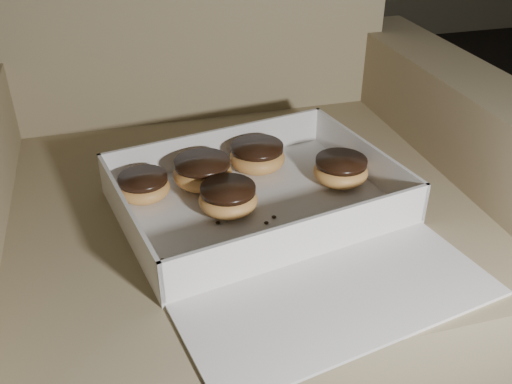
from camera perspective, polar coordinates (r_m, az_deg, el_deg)
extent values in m
cube|color=#897D57|center=(1.09, -1.94, -9.64)|extent=(0.78, 0.78, 0.46)
cube|color=#897D57|center=(1.19, 18.14, -2.84)|extent=(0.13, 0.78, 0.61)
cube|color=silver|center=(0.90, 0.00, -1.30)|extent=(0.46, 0.38, 0.01)
cube|color=silver|center=(1.00, -3.87, 4.63)|extent=(0.41, 0.08, 0.06)
cube|color=silver|center=(0.77, 5.03, -4.63)|extent=(0.41, 0.08, 0.06)
cube|color=silver|center=(0.82, -12.78, -2.65)|extent=(0.06, 0.31, 0.06)
cube|color=silver|center=(0.98, 10.78, 3.33)|extent=(0.06, 0.31, 0.06)
cube|color=#C34E54|center=(0.98, 10.99, 3.38)|extent=(0.06, 0.30, 0.05)
cube|color=silver|center=(0.74, 8.47, -10.56)|extent=(0.43, 0.25, 0.01)
ellipsoid|color=#E3964F|center=(0.95, 8.44, 2.02)|extent=(0.09, 0.09, 0.04)
cylinder|color=black|center=(0.94, 8.53, 3.03)|extent=(0.08, 0.08, 0.01)
ellipsoid|color=#E3964F|center=(0.86, -2.79, -0.78)|extent=(0.09, 0.09, 0.04)
cylinder|color=black|center=(0.85, -2.83, 0.29)|extent=(0.08, 0.08, 0.01)
ellipsoid|color=#E3964F|center=(0.98, 0.12, 3.44)|extent=(0.10, 0.10, 0.05)
cylinder|color=black|center=(0.97, 0.12, 4.49)|extent=(0.09, 0.09, 0.01)
ellipsoid|color=#E3964F|center=(0.91, -11.15, 0.39)|extent=(0.08, 0.08, 0.04)
cylinder|color=black|center=(0.90, -11.26, 1.33)|extent=(0.08, 0.08, 0.01)
ellipsoid|color=#E3964F|center=(0.93, -5.35, 1.84)|extent=(0.10, 0.10, 0.05)
cylinder|color=black|center=(0.92, -5.41, 2.94)|extent=(0.09, 0.09, 0.01)
ellipsoid|color=black|center=(0.79, -9.34, -6.74)|extent=(0.01, 0.01, 0.00)
ellipsoid|color=black|center=(0.80, 3.74, -5.50)|extent=(0.01, 0.01, 0.00)
ellipsoid|color=black|center=(0.86, 1.81, -2.51)|extent=(0.01, 0.01, 0.00)
ellipsoid|color=black|center=(0.85, -3.84, -3.08)|extent=(0.01, 0.01, 0.00)
ellipsoid|color=black|center=(0.85, 1.04, -3.09)|extent=(0.01, 0.01, 0.00)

